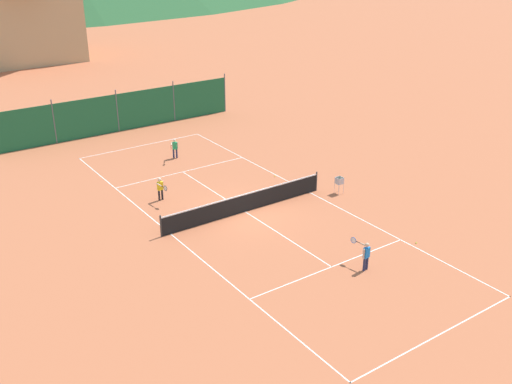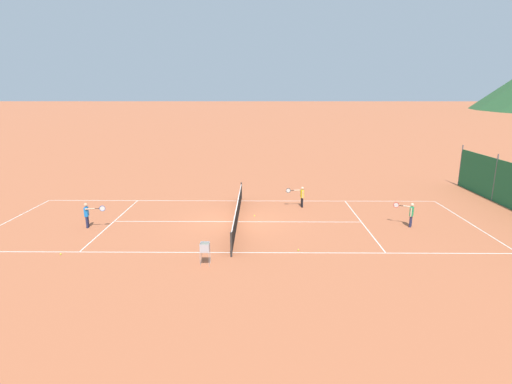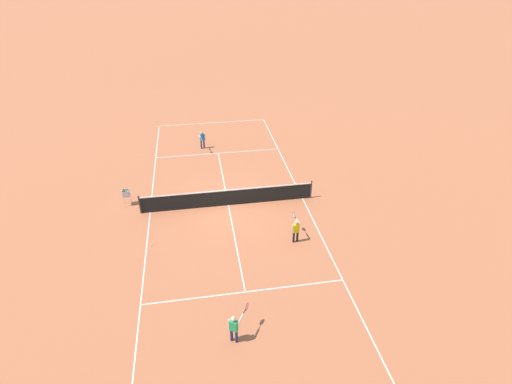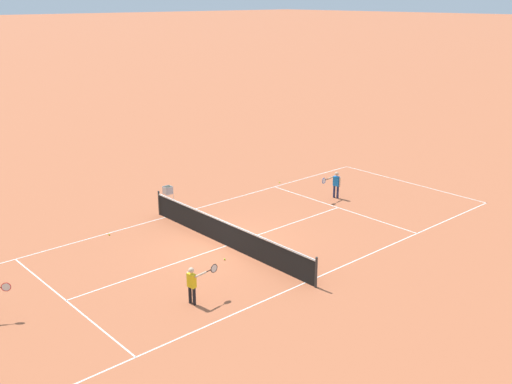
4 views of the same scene
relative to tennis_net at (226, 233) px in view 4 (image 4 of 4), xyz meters
The scene contains 9 objects.
ground_plane 0.50m from the tennis_net, ahead, with size 600.00×600.00×0.00m, color #B7603D.
court_line_markings 0.50m from the tennis_net, ahead, with size 8.25×23.85×0.01m.
tennis_net is the anchor object (origin of this frame).
player_near_baseline 4.52m from the tennis_net, 127.95° to the left, with size 0.41×1.03×1.21m.
player_far_service 7.37m from the tennis_net, 82.46° to the right, with size 0.42×1.07×1.25m.
tennis_ball_mid_court 4.80m from the tennis_net, 35.61° to the left, with size 0.07×0.07×0.07m, color #CCE033.
tennis_ball_near_corner 8.31m from the tennis_net, 57.94° to the right, with size 0.07×0.07×0.07m, color #CCE033.
tennis_ball_by_net_left 1.37m from the tennis_net, 137.71° to the left, with size 0.07×0.07×0.07m, color #CCE033.
ball_hopper 5.38m from the tennis_net, 10.25° to the right, with size 0.36×0.36×0.89m.
Camera 4 is at (-16.21, 13.05, 8.95)m, focal length 42.00 mm.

